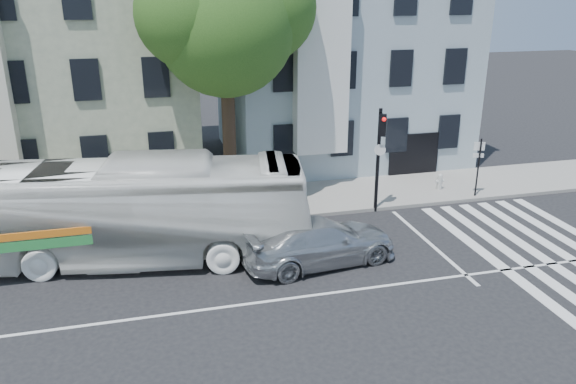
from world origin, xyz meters
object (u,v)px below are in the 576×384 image
object	(u,v)px
bus	(122,211)
sedan	(319,241)
fire_hydrant	(440,181)
traffic_signal	(380,147)

from	to	relation	value
bus	sedan	distance (m)	6.79
fire_hydrant	bus	bearing A→B (deg)	-165.93
traffic_signal	fire_hydrant	xyz separation A→B (m)	(3.78, 1.56, -2.32)
fire_hydrant	traffic_signal	bearing A→B (deg)	-157.57
sedan	fire_hydrant	size ratio (longest dim) A/B	7.28
sedan	bus	bearing A→B (deg)	65.48
bus	fire_hydrant	size ratio (longest dim) A/B	17.26
sedan	traffic_signal	size ratio (longest dim) A/B	1.23
bus	sedan	world-z (taller)	bus
bus	traffic_signal	bearing A→B (deg)	-69.77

